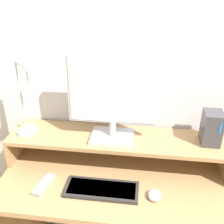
% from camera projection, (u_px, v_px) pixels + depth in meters
% --- Properties ---
extents(wall_back, '(6.00, 0.05, 2.50)m').
position_uv_depth(wall_back, '(120.00, 69.00, 1.41)').
color(wall_back, silver).
rests_on(wall_back, ground_plane).
extents(desk, '(1.17, 0.55, 0.75)m').
position_uv_depth(desk, '(113.00, 210.00, 1.46)').
color(desk, '#A87F51').
rests_on(desk, ground_plane).
extents(monitor_shelf, '(1.17, 0.27, 0.17)m').
position_uv_depth(monitor_shelf, '(116.00, 141.00, 1.42)').
color(monitor_shelf, '#A87F51').
rests_on(monitor_shelf, desk).
extents(monitor, '(0.45, 0.17, 0.45)m').
position_uv_depth(monitor, '(113.00, 97.00, 1.29)').
color(monitor, '#BCBCC1').
rests_on(monitor, monitor_shelf).
extents(desk_lamp, '(0.20, 0.19, 0.40)m').
position_uv_depth(desk_lamp, '(27.00, 107.00, 1.35)').
color(desk_lamp, silver).
rests_on(desk_lamp, monitor_shelf).
extents(router_dock, '(0.09, 0.11, 0.18)m').
position_uv_depth(router_dock, '(212.00, 128.00, 1.32)').
color(router_dock, '#3D3D42').
rests_on(router_dock, monitor_shelf).
extents(keyboard, '(0.36, 0.14, 0.02)m').
position_uv_depth(keyboard, '(102.00, 189.00, 1.28)').
color(keyboard, '#282828').
rests_on(keyboard, desk).
extents(mouse, '(0.06, 0.08, 0.03)m').
position_uv_depth(mouse, '(155.00, 195.00, 1.24)').
color(mouse, silver).
rests_on(mouse, desk).
extents(remote_control, '(0.08, 0.16, 0.02)m').
position_uv_depth(remote_control, '(44.00, 184.00, 1.31)').
color(remote_control, '#99999E').
rests_on(remote_control, desk).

